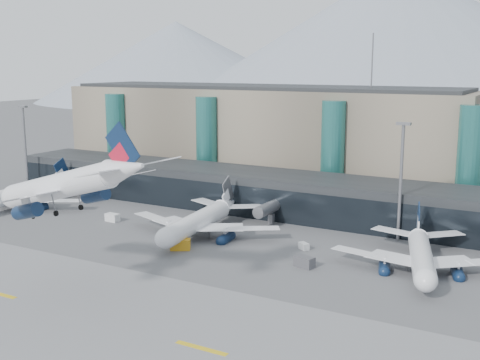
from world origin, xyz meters
The scene contains 17 objects.
ground centered at (0.00, 0.00, 0.00)m, with size 900.00×900.00×0.00m, color #515154.
runway_strip centered at (0.00, -15.00, 0.02)m, with size 400.00×40.00×0.04m, color slate.
runway_markings centered at (0.00, -15.00, 0.05)m, with size 128.00×1.00×0.02m.
concourse centered at (-0.02, 57.73, 4.97)m, with size 170.00×27.00×10.00m.
terminal_main centered at (-25.00, 90.00, 15.44)m, with size 130.00×30.00×31.00m.
teal_towers centered at (-14.99, 74.01, 14.01)m, with size 116.40×19.40×46.00m.
lightmast_left centered at (-80.00, 45.00, 14.42)m, with size 3.00×1.20×25.60m.
lightmast_mid centered at (30.00, 48.00, 14.42)m, with size 3.00×1.20×25.60m.
hero_jet centered at (-8.33, -8.68, 19.61)m, with size 36.50×36.77×11.90m.
jet_parked_left centered at (-66.14, 32.57, 4.72)m, with size 38.76×37.68×12.48m.
jet_parked_mid centered at (-9.76, 32.53, 4.63)m, with size 37.81×37.52×12.24m.
jet_parked_right centered at (38.19, 32.35, 4.22)m, with size 33.40×34.76×11.16m.
veh_a centered at (-34.69, 30.41, 0.96)m, with size 3.40×1.91×1.91m, color silver.
veh_c centered at (19.18, 22.09, 1.05)m, with size 3.79×2.00×2.10m, color #48484C.
veh_f centered at (-75.83, 35.22, 0.99)m, with size 3.55×1.88×1.98m, color #48484C.
veh_g centered at (14.70, 32.29, 0.68)m, with size 2.34×1.37×1.37m, color silver.
veh_h centered at (-7.38, 19.72, 1.12)m, with size 4.04×2.13×2.23m, color #C38616.
Camera 1 is at (60.92, -77.94, 37.60)m, focal length 45.00 mm.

